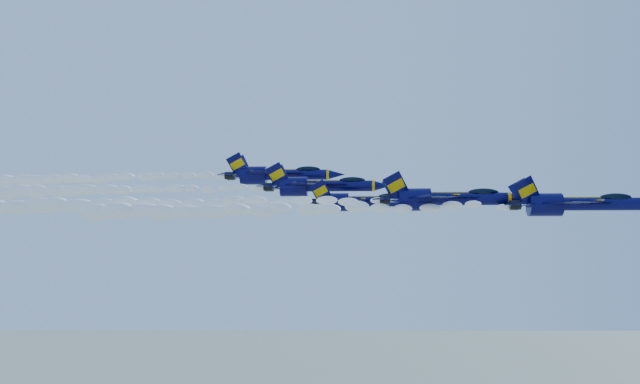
# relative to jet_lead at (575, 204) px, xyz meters

# --- Properties ---
(jet_lead) EXTENTS (15.65, 12.84, 5.82)m
(jet_lead) POSITION_rel_jet_lead_xyz_m (0.00, 0.00, 0.00)
(jet_lead) COLOR #09063C
(smoke_trail_jet_lead) EXTENTS (46.19, 1.87, 1.68)m
(smoke_trail_jet_lead) POSITION_rel_jet_lead_xyz_m (-29.78, 0.00, -0.42)
(smoke_trail_jet_lead) COLOR white
(jet_second) EXTENTS (16.21, 13.29, 6.02)m
(jet_second) POSITION_rel_jet_lead_xyz_m (-13.09, 2.52, 0.76)
(jet_second) COLOR #09063C
(smoke_trail_jet_second) EXTENTS (46.19, 1.94, 1.74)m
(smoke_trail_jet_second) POSITION_rel_jet_lead_xyz_m (-43.11, 2.52, 0.33)
(smoke_trail_jet_second) COLOR white
(jet_third) EXTENTS (15.62, 12.81, 5.81)m
(jet_third) POSITION_rel_jet_lead_xyz_m (-22.50, 15.88, 1.29)
(jet_third) COLOR #09063C
(smoke_trail_jet_third) EXTENTS (46.19, 1.87, 1.68)m
(smoke_trail_jet_third) POSITION_rel_jet_lead_xyz_m (-52.27, 15.88, 0.87)
(smoke_trail_jet_third) COLOR white
(jet_fourth) EXTENTS (18.23, 14.96, 6.78)m
(jet_fourth) POSITION_rel_jet_lead_xyz_m (-28.34, 22.38, 3.94)
(jet_fourth) COLOR #09063C
(smoke_trail_jet_fourth) EXTENTS (46.19, 2.18, 1.96)m
(smoke_trail_jet_fourth) POSITION_rel_jet_lead_xyz_m (-59.23, 22.38, 3.50)
(smoke_trail_jet_fourth) COLOR white
(jet_fifth) EXTENTS (19.01, 15.60, 7.06)m
(jet_fifth) POSITION_rel_jet_lead_xyz_m (-35.73, 31.34, 6.53)
(jet_fifth) COLOR #09063C
(smoke_trail_jet_fifth) EXTENTS (46.19, 2.27, 2.04)m
(smoke_trail_jet_fifth) POSITION_rel_jet_lead_xyz_m (-66.95, 31.34, 6.08)
(smoke_trail_jet_fifth) COLOR white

